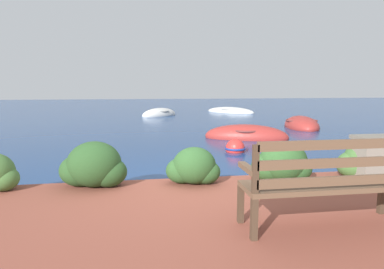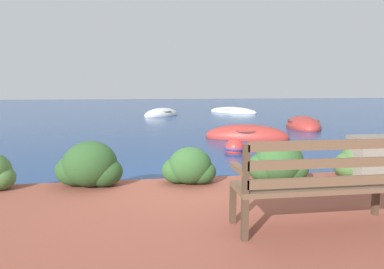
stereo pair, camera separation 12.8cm
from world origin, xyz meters
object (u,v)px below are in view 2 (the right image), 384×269
object	(u,v)px
rowboat_nearest	(247,137)
rowboat_outer	(233,112)
mooring_buoy	(235,149)
park_bench	(321,181)
rowboat_mid	(303,126)
rowboat_far	(162,115)

from	to	relation	value
rowboat_nearest	rowboat_outer	size ratio (longest dim) A/B	0.82
rowboat_nearest	mooring_buoy	distance (m)	2.25
park_bench	rowboat_outer	xyz separation A→B (m)	(3.89, 17.78, -0.65)
park_bench	mooring_buoy	size ratio (longest dim) A/B	3.20
rowboat_outer	rowboat_mid	bearing A→B (deg)	-34.95
rowboat_nearest	rowboat_mid	bearing A→B (deg)	-119.88
park_bench	rowboat_mid	xyz separation A→B (m)	(4.58, 9.66, -0.64)
rowboat_mid	park_bench	bearing A→B (deg)	-13.89
park_bench	rowboat_far	size ratio (longest dim) A/B	0.68
rowboat_far	rowboat_outer	distance (m)	4.88
park_bench	rowboat_outer	world-z (taller)	park_bench
rowboat_far	rowboat_outer	bearing A→B (deg)	156.34
rowboat_outer	rowboat_nearest	bearing A→B (deg)	-52.58
rowboat_far	mooring_buoy	xyz separation A→B (m)	(1.23, -10.90, 0.02)
rowboat_mid	rowboat_far	xyz separation A→B (m)	(-5.26, 6.40, -0.00)
rowboat_far	rowboat_nearest	bearing A→B (deg)	59.57
park_bench	rowboat_outer	size ratio (longest dim) A/B	0.50
rowboat_mid	rowboat_far	distance (m)	8.29
park_bench	rowboat_far	xyz separation A→B (m)	(-0.68, 16.06, -0.64)
rowboat_mid	rowboat_far	world-z (taller)	rowboat_mid
park_bench	rowboat_outer	distance (m)	18.21
rowboat_nearest	rowboat_mid	world-z (taller)	rowboat_mid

